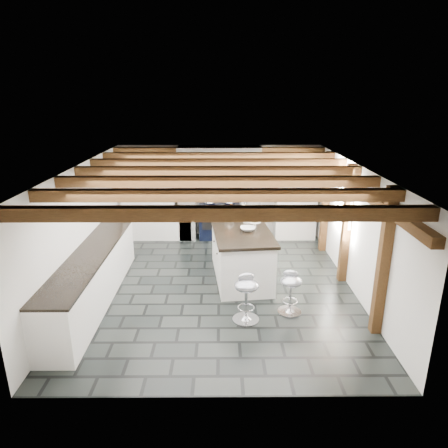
{
  "coord_description": "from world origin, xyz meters",
  "views": [
    {
      "loc": [
        0.05,
        -6.95,
        3.51
      ],
      "look_at": [
        0.1,
        0.4,
        1.1
      ],
      "focal_mm": 32.0,
      "sensor_mm": 36.0,
      "label": 1
    }
  ],
  "objects_px": {
    "range_cooker": "(219,220)",
    "kitchen_island": "(241,252)",
    "bar_stool_far": "(246,293)",
    "bar_stool_near": "(291,288)"
  },
  "relations": [
    {
      "from": "bar_stool_far",
      "to": "range_cooker",
      "type": "bearing_deg",
      "value": 83.25
    },
    {
      "from": "kitchen_island",
      "to": "bar_stool_near",
      "type": "height_order",
      "value": "kitchen_island"
    },
    {
      "from": "range_cooker",
      "to": "kitchen_island",
      "type": "height_order",
      "value": "kitchen_island"
    },
    {
      "from": "bar_stool_near",
      "to": "bar_stool_far",
      "type": "height_order",
      "value": "bar_stool_far"
    },
    {
      "from": "kitchen_island",
      "to": "bar_stool_far",
      "type": "distance_m",
      "value": 1.63
    },
    {
      "from": "range_cooker",
      "to": "bar_stool_near",
      "type": "relative_size",
      "value": 1.35
    },
    {
      "from": "range_cooker",
      "to": "kitchen_island",
      "type": "bearing_deg",
      "value": -79.42
    },
    {
      "from": "bar_stool_near",
      "to": "bar_stool_far",
      "type": "distance_m",
      "value": 0.79
    },
    {
      "from": "kitchen_island",
      "to": "bar_stool_near",
      "type": "bearing_deg",
      "value": -67.0
    },
    {
      "from": "bar_stool_near",
      "to": "bar_stool_far",
      "type": "bearing_deg",
      "value": -148.87
    }
  ]
}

